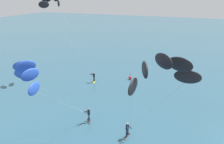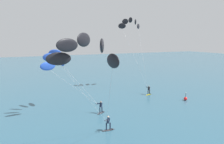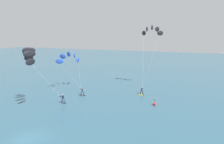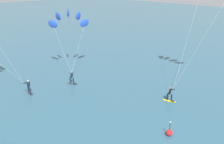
{
  "view_description": "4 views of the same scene",
  "coord_description": "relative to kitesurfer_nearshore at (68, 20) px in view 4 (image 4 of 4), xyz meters",
  "views": [
    {
      "loc": [
        -22.53,
        6.8,
        14.49
      ],
      "look_at": [
        3.11,
        17.03,
        4.52
      ],
      "focal_mm": 35.75,
      "sensor_mm": 36.0,
      "label": 1
    },
    {
      "loc": [
        -11.76,
        -6.11,
        9.87
      ],
      "look_at": [
        0.51,
        20.19,
        5.12
      ],
      "focal_mm": 31.97,
      "sensor_mm": 36.0,
      "label": 2
    },
    {
      "loc": [
        17.67,
        -18.12,
        12.92
      ],
      "look_at": [
        3.61,
        19.49,
        5.06
      ],
      "focal_mm": 33.21,
      "sensor_mm": 36.0,
      "label": 3
    },
    {
      "loc": [
        21.56,
        1.67,
        12.51
      ],
      "look_at": [
        3.93,
        18.9,
        3.02
      ],
      "focal_mm": 39.15,
      "sensor_mm": 36.0,
      "label": 4
    }
  ],
  "objects": [
    {
      "name": "marker_buoy",
      "position": [
        19.67,
        -3.94,
        -6.73
      ],
      "size": [
        0.56,
        0.56,
        1.38
      ],
      "color": "red",
      "rests_on": "ground"
    },
    {
      "name": "kitesurfer_nearshore",
      "position": [
        0.0,
        0.0,
        0.0
      ],
      "size": [
        8.09,
        6.84,
        8.55
      ],
      "color": "#333338",
      "rests_on": "ground"
    }
  ]
}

